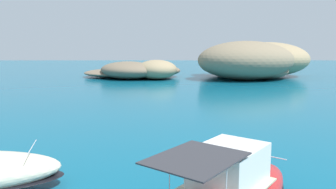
{
  "coord_description": "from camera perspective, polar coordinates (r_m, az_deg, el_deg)",
  "views": [
    {
      "loc": [
        0.05,
        -0.09,
        6.02
      ],
      "look_at": [
        0.19,
        23.72,
        2.75
      ],
      "focal_mm": 34.2,
      "sensor_mm": 36.0,
      "label": 1
    }
  ],
  "objects": [
    {
      "name": "islet_large",
      "position": [
        74.96,
        14.57,
        5.76
      ],
      "size": [
        31.15,
        33.18,
        8.03
      ],
      "color": "#84755B",
      "rests_on": "ground"
    },
    {
      "name": "islet_small",
      "position": [
        71.71,
        -5.46,
        4.2
      ],
      "size": [
        25.04,
        22.84,
        4.1
      ],
      "color": "#756651",
      "rests_on": "ground"
    }
  ]
}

